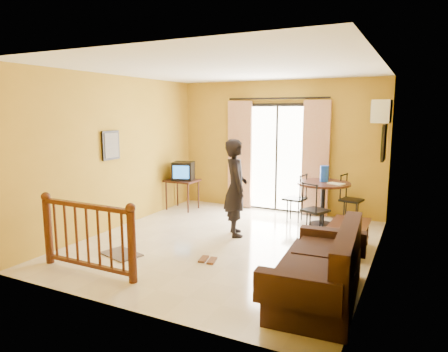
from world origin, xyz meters
The scene contains 19 objects.
ground centered at (0.00, 0.00, 0.00)m, with size 5.00×5.00×0.00m, color beige.
room_shell centered at (0.00, 0.00, 1.70)m, with size 5.00×5.00×5.00m.
balcony_door centered at (0.00, 2.43, 1.19)m, with size 2.25×0.14×2.46m.
tv_table centered at (-1.90, 1.66, 0.58)m, with size 0.67×0.56×0.66m.
television centered at (-1.87, 1.65, 0.86)m, with size 0.54×0.51×0.40m.
picture_left centered at (-2.22, -0.20, 1.55)m, with size 0.05×0.42×0.52m.
dining_table centered at (1.17, 1.76, 0.66)m, with size 1.00×1.00×0.83m.
water_jug centered at (1.16, 1.84, 0.98)m, with size 0.16×0.16×0.30m, color blue.
serving_tray centered at (1.42, 1.66, 0.84)m, with size 0.28×0.18×0.02m, color beige.
dining_chairs centered at (1.14, 1.68, 0.00)m, with size 1.48×1.63×0.95m.
air_conditioner centered at (2.09, 1.95, 2.15)m, with size 0.31×0.60×0.40m.
botanical_print centered at (2.22, 1.30, 1.65)m, with size 0.05×0.50×0.60m.
coffee_table centered at (1.85, 0.50, 0.30)m, with size 0.55×1.00×0.44m.
bowl centered at (1.85, 0.69, 0.47)m, with size 0.20×0.20×0.06m, color #57331E.
sofa centered at (1.86, -1.31, 0.33)m, with size 0.97×1.89×0.88m.
standing_person centered at (-0.06, 0.48, 0.84)m, with size 0.62×0.40×1.69m, color black.
stair_balustrade centered at (-1.15, -1.90, 0.56)m, with size 1.63×0.13×1.04m.
doormat centered at (-1.20, -1.20, 0.01)m, with size 0.60×0.40×0.02m, color #594D47.
sandals centered at (0.10, -0.83, 0.01)m, with size 0.29×0.27×0.03m.
Camera 1 is at (2.77, -5.68, 2.15)m, focal length 32.00 mm.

